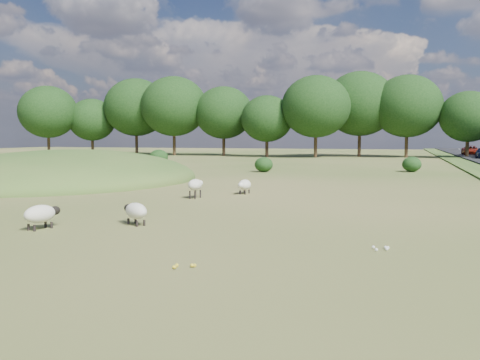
# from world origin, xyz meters

# --- Properties ---
(ground) EXTENTS (160.00, 160.00, 0.00)m
(ground) POSITION_xyz_m (0.00, 20.00, 0.00)
(ground) COLOR #31531A
(ground) RESTS_ON ground
(mound) EXTENTS (16.00, 20.00, 4.00)m
(mound) POSITION_xyz_m (-12.00, 12.00, 0.00)
(mound) COLOR #33561E
(mound) RESTS_ON ground
(treeline) EXTENTS (96.28, 14.66, 11.70)m
(treeline) POSITION_xyz_m (-1.06, 55.44, 6.57)
(treeline) COLOR black
(treeline) RESTS_ON ground
(shrubs) EXTENTS (25.52, 8.93, 1.52)m
(shrubs) POSITION_xyz_m (-5.16, 28.06, 0.68)
(shrubs) COLOR black
(shrubs) RESTS_ON ground
(sheep_0) EXTENTS (0.61, 1.24, 0.89)m
(sheep_0) POSITION_xyz_m (-0.51, 5.23, 0.62)
(sheep_0) COLOR beige
(sheep_0) RESTS_ON ground
(sheep_2) EXTENTS (1.24, 1.04, 0.72)m
(sheep_2) POSITION_xyz_m (0.33, -2.25, 0.46)
(sheep_2) COLOR beige
(sheep_2) RESTS_ON ground
(sheep_3) EXTENTS (0.82, 1.37, 0.76)m
(sheep_3) POSITION_xyz_m (-2.08, -3.81, 0.48)
(sheep_3) COLOR beige
(sheep_3) RESTS_ON ground
(sheep_4) EXTENTS (0.62, 1.26, 0.72)m
(sheep_4) POSITION_xyz_m (1.16, 7.60, 0.45)
(sheep_4) COLOR beige
(sheep_4) RESTS_ON ground
(car_3) EXTENTS (2.08, 4.51, 1.25)m
(car_3) POSITION_xyz_m (18.10, 62.53, 0.88)
(car_3) COLOR maroon
(car_3) RESTS_ON road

